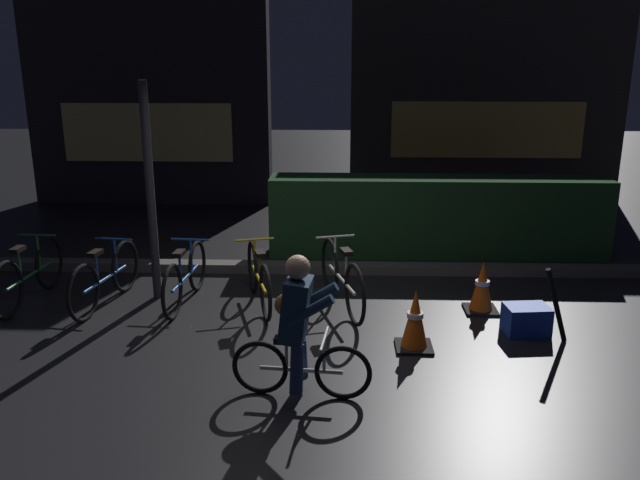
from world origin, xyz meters
TOP-DOWN VIEW (x-y plane):
  - ground_plane at (0.00, 0.00)m, footprint 40.00×40.00m
  - sidewalk_curb at (0.00, 2.20)m, footprint 12.00×0.24m
  - hedge_row at (1.80, 3.10)m, footprint 4.80×0.70m
  - storefront_left at (-3.30, 6.50)m, footprint 4.63×0.54m
  - storefront_right at (3.28, 7.20)m, footprint 5.39×0.54m
  - street_post at (-1.77, 1.20)m, footprint 0.10×0.10m
  - parked_bike_leftmost at (-3.19, 0.98)m, footprint 0.46×1.64m
  - parked_bike_left_mid at (-2.28, 0.93)m, footprint 0.46×1.57m
  - parked_bike_center_left at (-1.37, 1.01)m, footprint 0.46×1.55m
  - parked_bike_center_right at (-0.52, 1.00)m, footprint 0.54×1.52m
  - parked_bike_right_mid at (0.43, 0.95)m, footprint 0.56×1.64m
  - traffic_cone_near at (1.15, -0.10)m, footprint 0.36×0.36m
  - traffic_cone_far at (2.01, 0.89)m, footprint 0.36×0.36m
  - blue_crate at (2.35, 0.30)m, footprint 0.47×0.36m
  - cyclist at (0.08, -1.04)m, footprint 1.19×0.55m
  - closed_umbrella at (2.55, 0.05)m, footprint 0.34×0.19m

SIDE VIEW (x-z plane):
  - ground_plane at x=0.00m, z-range 0.00..0.00m
  - sidewalk_curb at x=0.00m, z-range 0.00..0.12m
  - blue_crate at x=2.35m, z-range 0.00..0.30m
  - traffic_cone_far at x=2.01m, z-range -0.01..0.58m
  - traffic_cone_near at x=1.15m, z-range -0.01..0.60m
  - parked_bike_center_left at x=-1.37m, z-range -0.03..0.68m
  - parked_bike_center_right at x=-0.52m, z-range -0.03..0.69m
  - parked_bike_left_mid at x=-2.28m, z-range -0.03..0.70m
  - parked_bike_leftmost at x=-3.19m, z-range -0.03..0.72m
  - parked_bike_right_mid at x=0.43m, z-range -0.04..0.74m
  - closed_umbrella at x=2.55m, z-range 0.00..0.81m
  - hedge_row at x=1.80m, z-range 0.00..1.13m
  - cyclist at x=0.08m, z-range 0.01..1.25m
  - street_post at x=-1.77m, z-range 0.00..2.53m
  - storefront_right at x=3.28m, z-range -0.01..4.04m
  - storefront_left at x=-3.30m, z-range -0.01..4.45m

